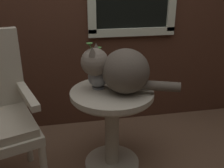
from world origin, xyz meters
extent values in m
cube|color=beige|center=(0.47, 0.85, 0.88)|extent=(0.78, 0.03, 0.07)
cylinder|color=#B2A893|center=(0.16, 0.20, 0.01)|extent=(0.41, 0.41, 0.03)
cylinder|color=#B2A893|center=(0.16, 0.20, 0.30)|extent=(0.10, 0.10, 0.55)
cylinder|color=#B2A893|center=(0.16, 0.20, 0.59)|extent=(0.57, 0.57, 0.03)
torus|color=#B2A893|center=(0.16, 0.20, 0.57)|extent=(0.55, 0.55, 0.02)
cylinder|color=#B2A893|center=(-0.45, 0.36, 0.21)|extent=(0.04, 0.04, 0.41)
cube|color=#B2A893|center=(-0.38, 0.15, 0.65)|extent=(0.19, 0.44, 0.04)
ellipsoid|color=brown|center=(0.25, 0.16, 0.76)|extent=(0.39, 0.39, 0.30)
sphere|color=#76695D|center=(0.05, 0.23, 0.81)|extent=(0.18, 0.18, 0.18)
cone|color=brown|center=(0.07, 0.28, 0.89)|extent=(0.06, 0.06, 0.06)
cone|color=brown|center=(0.04, 0.18, 0.89)|extent=(0.06, 0.06, 0.06)
cylinder|color=brown|center=(0.45, 0.08, 0.67)|extent=(0.28, 0.16, 0.07)
cylinder|color=gray|center=(0.08, 0.26, 0.62)|extent=(0.08, 0.08, 0.01)
ellipsoid|color=gray|center=(0.08, 0.26, 0.69)|extent=(0.14, 0.14, 0.14)
cylinder|color=gray|center=(0.08, 0.26, 0.77)|extent=(0.08, 0.08, 0.05)
torus|color=gray|center=(0.08, 0.26, 0.79)|extent=(0.10, 0.10, 0.02)
cylinder|color=#47893D|center=(0.08, 0.27, 0.84)|extent=(0.02, 0.03, 0.09)
cone|color=#47893D|center=(0.09, 0.28, 0.89)|extent=(0.04, 0.04, 0.02)
cylinder|color=#47893D|center=(0.05, 0.25, 0.86)|extent=(0.06, 0.03, 0.14)
cone|color=#47893D|center=(0.02, 0.24, 0.93)|extent=(0.04, 0.04, 0.02)
cylinder|color=#47893D|center=(0.08, 0.25, 0.84)|extent=(0.01, 0.03, 0.09)
cone|color=#47893D|center=(0.07, 0.23, 0.88)|extent=(0.04, 0.04, 0.02)
camera|label=1|loc=(-0.14, -1.36, 1.30)|focal=41.10mm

